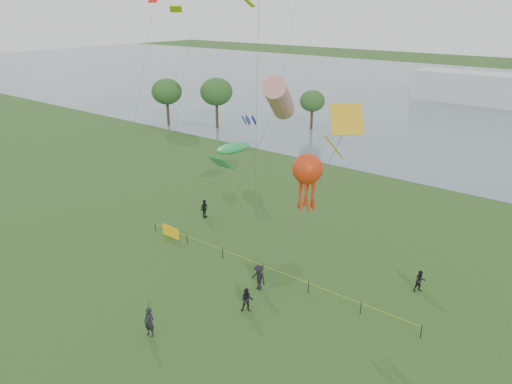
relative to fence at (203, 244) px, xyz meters
The scene contains 12 objects.
pavilion_left 81.73m from the fence, 92.68° to the left, with size 22.00×8.00×6.00m, color silver.
trees 43.98m from the fence, 131.39° to the left, with size 24.25×17.05×8.04m.
fence is the anchor object (origin of this frame).
spectator_a 9.34m from the fence, 28.06° to the right, with size 0.81×0.63×1.66m, color black.
spectator_b 7.38m from the fence, 14.19° to the right, with size 1.22×0.70×1.88m, color black.
spectator_c 6.79m from the fence, 133.39° to the left, with size 1.04×0.43×1.77m, color black.
spectator_f 11.32m from the fence, 62.07° to the right, with size 0.69×0.45×1.88m, color black.
spectator_g 16.80m from the fence, 17.21° to the left, with size 0.77×0.60×1.59m, color black.
kite_windsock 13.21m from the fence, 36.29° to the left, with size 7.71×5.02×14.24m.
kite_creature 9.49m from the fence, 111.30° to the left, with size 2.50×7.94×7.07m.
kite_octopus 11.89m from the fence, ahead, with size 2.07×5.36×9.50m.
kite_delta 22.32m from the fence, 26.64° to the right, with size 2.15×11.44×14.90m.
Camera 1 is at (17.80, -12.24, 18.69)m, focal length 35.00 mm.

